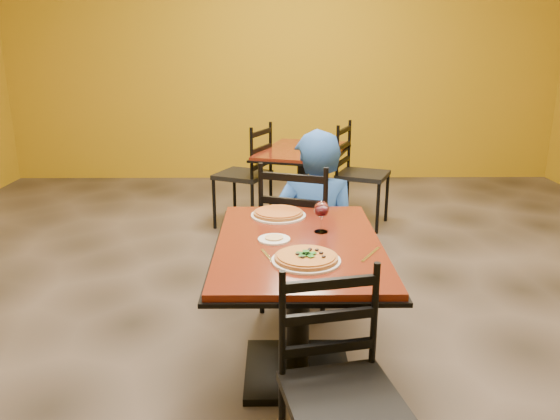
{
  "coord_description": "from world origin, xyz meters",
  "views": [
    {
      "loc": [
        -0.12,
        -2.98,
        1.66
      ],
      "look_at": [
        -0.09,
        -0.3,
        0.85
      ],
      "focal_mm": 34.46,
      "sensor_mm": 36.0,
      "label": 1
    }
  ],
  "objects_px": {
    "table_main": "(298,277)",
    "plate_far": "(278,215)",
    "chair_second_left": "(242,175)",
    "chair_second_right": "(363,175)",
    "table_second": "(303,170)",
    "chair_main_far": "(302,234)",
    "wine_glass": "(321,215)",
    "plate_main": "(306,260)",
    "pizza_main": "(306,257)",
    "chair_main_near": "(343,401)",
    "diner": "(315,216)",
    "side_plate": "(274,239)",
    "pizza_far": "(278,213)"
  },
  "relations": [
    {
      "from": "table_main",
      "to": "plate_far",
      "type": "bearing_deg",
      "value": 103.42
    },
    {
      "from": "chair_second_left",
      "to": "chair_second_right",
      "type": "height_order",
      "value": "chair_second_left"
    },
    {
      "from": "table_main",
      "to": "table_second",
      "type": "bearing_deg",
      "value": 86.59
    },
    {
      "from": "chair_main_far",
      "to": "wine_glass",
      "type": "relative_size",
      "value": 5.54
    },
    {
      "from": "plate_main",
      "to": "pizza_main",
      "type": "xyz_separation_m",
      "value": [
        0.0,
        0.0,
        0.02
      ]
    },
    {
      "from": "chair_second_left",
      "to": "pizza_main",
      "type": "xyz_separation_m",
      "value": [
        0.45,
        -2.77,
        0.28
      ]
    },
    {
      "from": "chair_main_near",
      "to": "chair_second_right",
      "type": "height_order",
      "value": "chair_second_right"
    },
    {
      "from": "chair_second_right",
      "to": "plate_far",
      "type": "height_order",
      "value": "chair_second_right"
    },
    {
      "from": "table_main",
      "to": "plate_main",
      "type": "distance_m",
      "value": 0.33
    },
    {
      "from": "table_second",
      "to": "chair_main_far",
      "type": "distance_m",
      "value": 1.69
    },
    {
      "from": "chair_second_right",
      "to": "pizza_main",
      "type": "xyz_separation_m",
      "value": [
        -0.7,
        -2.77,
        0.28
      ]
    },
    {
      "from": "table_second",
      "to": "diner",
      "type": "distance_m",
      "value": 1.56
    },
    {
      "from": "table_main",
      "to": "side_plate",
      "type": "distance_m",
      "value": 0.23
    },
    {
      "from": "plate_main",
      "to": "pizza_far",
      "type": "relative_size",
      "value": 1.11
    },
    {
      "from": "table_second",
      "to": "chair_second_left",
      "type": "bearing_deg",
      "value": 180.0
    },
    {
      "from": "pizza_far",
      "to": "side_plate",
      "type": "bearing_deg",
      "value": -93.42
    },
    {
      "from": "side_plate",
      "to": "table_second",
      "type": "bearing_deg",
      "value": 83.8
    },
    {
      "from": "chair_second_right",
      "to": "chair_main_far",
      "type": "bearing_deg",
      "value": -178.45
    },
    {
      "from": "chair_main_far",
      "to": "plate_far",
      "type": "relative_size",
      "value": 3.21
    },
    {
      "from": "table_main",
      "to": "wine_glass",
      "type": "relative_size",
      "value": 6.83
    },
    {
      "from": "diner",
      "to": "table_main",
      "type": "bearing_deg",
      "value": 82.96
    },
    {
      "from": "table_second",
      "to": "chair_main_far",
      "type": "xyz_separation_m",
      "value": [
        -0.09,
        -1.69,
        -0.05
      ]
    },
    {
      "from": "table_second",
      "to": "wine_glass",
      "type": "distance_m",
      "value": 2.39
    },
    {
      "from": "plate_main",
      "to": "table_second",
      "type": "bearing_deg",
      "value": 87.35
    },
    {
      "from": "chair_main_far",
      "to": "chair_second_left",
      "type": "distance_m",
      "value": 1.76
    },
    {
      "from": "chair_main_near",
      "to": "table_main",
      "type": "bearing_deg",
      "value": 86.54
    },
    {
      "from": "diner",
      "to": "plate_far",
      "type": "distance_m",
      "value": 0.62
    },
    {
      "from": "table_second",
      "to": "chair_main_near",
      "type": "relative_size",
      "value": 1.41
    },
    {
      "from": "table_main",
      "to": "wine_glass",
      "type": "bearing_deg",
      "value": 48.54
    },
    {
      "from": "chair_second_right",
      "to": "plate_main",
      "type": "distance_m",
      "value": 2.87
    },
    {
      "from": "chair_second_right",
      "to": "chair_second_left",
      "type": "bearing_deg",
      "value": 113.1
    },
    {
      "from": "chair_second_left",
      "to": "side_plate",
      "type": "height_order",
      "value": "chair_second_left"
    },
    {
      "from": "diner",
      "to": "pizza_main",
      "type": "height_order",
      "value": "diner"
    },
    {
      "from": "pizza_far",
      "to": "wine_glass",
      "type": "bearing_deg",
      "value": -51.31
    },
    {
      "from": "chair_main_far",
      "to": "side_plate",
      "type": "distance_m",
      "value": 0.86
    },
    {
      "from": "plate_far",
      "to": "wine_glass",
      "type": "bearing_deg",
      "value": -51.31
    },
    {
      "from": "pizza_main",
      "to": "pizza_far",
      "type": "bearing_deg",
      "value": 100.06
    },
    {
      "from": "table_main",
      "to": "pizza_far",
      "type": "bearing_deg",
      "value": 103.42
    },
    {
      "from": "chair_main_near",
      "to": "wine_glass",
      "type": "height_order",
      "value": "wine_glass"
    },
    {
      "from": "pizza_main",
      "to": "diner",
      "type": "bearing_deg",
      "value": 83.86
    },
    {
      "from": "table_main",
      "to": "plate_main",
      "type": "xyz_separation_m",
      "value": [
        0.02,
        -0.26,
        0.2
      ]
    },
    {
      "from": "chair_second_right",
      "to": "pizza_far",
      "type": "xyz_separation_m",
      "value": [
        -0.82,
        -2.1,
        0.28
      ]
    },
    {
      "from": "chair_second_left",
      "to": "pizza_far",
      "type": "xyz_separation_m",
      "value": [
        0.33,
        -2.1,
        0.28
      ]
    },
    {
      "from": "table_main",
      "to": "plate_far",
      "type": "distance_m",
      "value": 0.47
    },
    {
      "from": "side_plate",
      "to": "table_main",
      "type": "bearing_deg",
      "value": -6.16
    },
    {
      "from": "plate_main",
      "to": "plate_far",
      "type": "bearing_deg",
      "value": 100.06
    },
    {
      "from": "chair_main_near",
      "to": "chair_second_left",
      "type": "bearing_deg",
      "value": 87.38
    },
    {
      "from": "table_second",
      "to": "plate_main",
      "type": "distance_m",
      "value": 2.78
    },
    {
      "from": "pizza_main",
      "to": "wine_glass",
      "type": "bearing_deg",
      "value": 76.0
    },
    {
      "from": "table_main",
      "to": "chair_main_far",
      "type": "distance_m",
      "value": 0.82
    }
  ]
}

